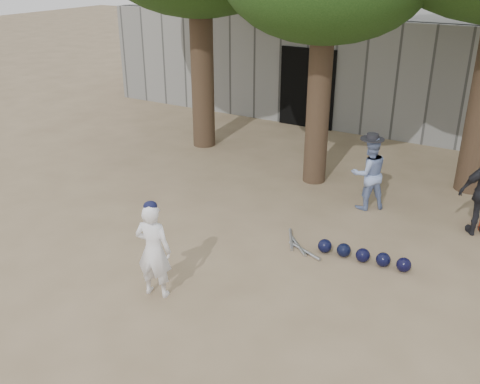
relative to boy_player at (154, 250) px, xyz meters
The scene contains 6 objects.
ground 1.20m from the boy_player, 108.82° to the left, with size 70.00×70.00×0.00m, color #937C5E.
boy_player is the anchor object (origin of this frame).
spectator_blue 4.66m from the boy_player, 68.63° to the left, with size 0.69×0.54×1.43m, color #849ACD.
back_building 11.27m from the boy_player, 91.58° to the left, with size 16.00×5.24×3.00m.
helmet_row 3.36m from the boy_player, 45.94° to the left, with size 1.51×0.30×0.23m.
bat_pile 2.67m from the boy_player, 62.33° to the left, with size 0.89×0.74×0.06m.
Camera 1 is at (4.63, -5.91, 4.51)m, focal length 40.00 mm.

